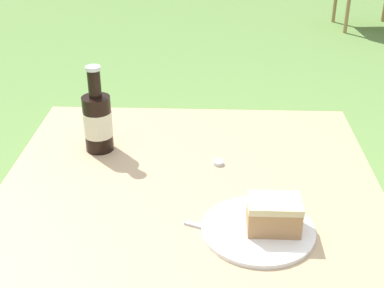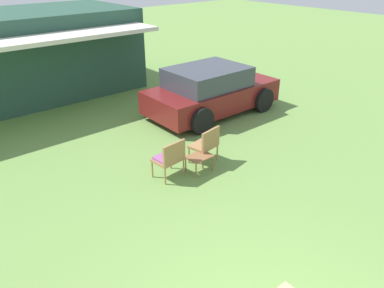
{
  "view_description": "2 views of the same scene",
  "coord_description": "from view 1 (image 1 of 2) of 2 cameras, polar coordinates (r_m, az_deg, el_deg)",
  "views": [
    {
      "loc": [
        0.05,
        -1.18,
        1.48
      ],
      "look_at": [
        0.0,
        0.1,
        0.8
      ],
      "focal_mm": 50.0,
      "sensor_mm": 36.0,
      "label": 1
    },
    {
      "loc": [
        -2.45,
        -1.31,
        4.19
      ],
      "look_at": [
        1.79,
        3.71,
        0.9
      ],
      "focal_mm": 35.0,
      "sensor_mm": 36.0,
      "label": 2
    }
  ],
  "objects": [
    {
      "name": "patio_table",
      "position": [
        1.42,
        -0.16,
        -5.97
      ],
      "size": [
        0.96,
        0.89,
        0.75
      ],
      "color": "tan",
      "rests_on": "ground_plane"
    },
    {
      "name": "cake_on_plate",
      "position": [
        1.19,
        7.92,
        -8.22
      ],
      "size": [
        0.25,
        0.25,
        0.08
      ],
      "color": "white",
      "rests_on": "patio_table"
    },
    {
      "name": "cola_bottle_near",
      "position": [
        1.51,
        -10.03,
        2.46
      ],
      "size": [
        0.08,
        0.08,
        0.25
      ],
      "color": "black",
      "rests_on": "patio_table"
    },
    {
      "name": "fork",
      "position": [
        1.19,
        3.57,
        -9.48
      ],
      "size": [
        0.19,
        0.08,
        0.01
      ],
      "color": "silver",
      "rests_on": "patio_table"
    },
    {
      "name": "loose_bottle_cap",
      "position": [
        1.45,
        2.83,
        -2.01
      ],
      "size": [
        0.03,
        0.03,
        0.01
      ],
      "color": "silver",
      "rests_on": "patio_table"
    }
  ]
}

